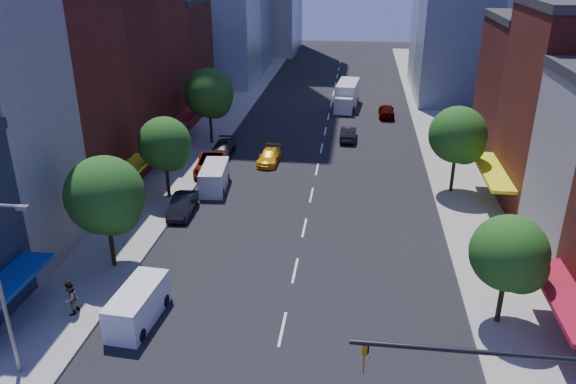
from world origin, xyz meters
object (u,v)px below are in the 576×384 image
Objects in this scene: cargo_van_near at (137,307)px; taxi at (269,156)px; parked_car_third at (211,165)px; traffic_car_oncoming at (348,133)px; traffic_car_far at (387,111)px; parked_car_front at (135,296)px; parked_car_second at (183,205)px; box_truck at (347,96)px; parked_car_rear at (223,149)px; cargo_van_far at (214,178)px; pedestrian_far at (70,298)px.

taxi is (3.23, 25.48, -0.33)m from cargo_van_near.
taxi is (4.86, 3.25, -0.15)m from parked_car_third.
traffic_car_far is at bearing -112.42° from traffic_car_oncoming.
parked_car_second is (-1.02, 12.38, -0.07)m from parked_car_front.
parked_car_second is 13.68m from cargo_van_near.
box_truck reaches higher than taxi.
cargo_van_near reaches higher than taxi.
parked_car_rear is 0.59× the size of box_truck.
parked_car_front reaches higher than traffic_car_far.
cargo_van_far is at bearing 72.65° from parked_car_second.
parked_car_third is 1.28× the size of taxi.
box_truck reaches higher than cargo_van_far.
box_truck is (-4.94, 3.78, 0.75)m from traffic_car_far.
parked_car_front is 44.65m from traffic_car_far.
cargo_van_far is at bearing 90.58° from parked_car_front.
parked_car_front is 1.04× the size of traffic_car_oncoming.
parked_car_second is at bearing 178.08° from pedestrian_far.
parked_car_front is 21.06m from parked_car_third.
traffic_car_far is at bearing 57.49° from parked_car_second.
cargo_van_near is (1.62, -13.58, 0.25)m from parked_car_second.
parked_car_third is at bearing 44.82° from traffic_car_oncoming.
parked_car_front reaches higher than taxi.
taxi is at bearing 26.24° from parked_car_third.
pedestrian_far is (-2.19, -26.76, 0.43)m from parked_car_rear.
cargo_van_near reaches higher than parked_car_second.
box_truck reaches higher than traffic_car_oncoming.
parked_car_second is 13.68m from pedestrian_far.
parked_car_third is 0.70× the size of box_truck.
traffic_car_far is at bearing 44.14° from parked_car_rear.
cargo_van_near is at bearing -86.99° from parked_car_rear.
parked_car_third is 1.20× the size of cargo_van_near.
parked_car_rear is at bearing 93.61° from parked_car_front.
parked_car_third is at bearing 86.68° from parked_car_second.
traffic_car_far is (15.46, 41.89, -0.02)m from parked_car_front.
parked_car_rear is (0.00, 4.61, -0.09)m from parked_car_third.
pedestrian_far is (-3.81, 0.08, 0.15)m from cargo_van_near.
cargo_van_near is 1.07× the size of traffic_car_oncoming.
traffic_car_oncoming is 10.57m from traffic_car_far.
parked_car_second is 8.65m from parked_car_third.
cargo_van_far is (1.25, 5.00, 0.30)m from parked_car_second.
box_truck is (9.92, 46.86, 0.54)m from cargo_van_near.
cargo_van_far reaches higher than parked_car_rear.
pedestrian_far reaches higher than parked_car_second.
cargo_van_far reaches higher than traffic_car_far.
parked_car_front is 1.05× the size of parked_car_second.
pedestrian_far is (-2.19, -22.15, 0.33)m from parked_car_third.
cargo_van_far reaches higher than cargo_van_near.
traffic_car_far is (16.48, 16.25, 0.07)m from parked_car_rear.
parked_car_third is at bearing -178.36° from pedestrian_far.
taxi is at bearing 82.35° from parked_car_front.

